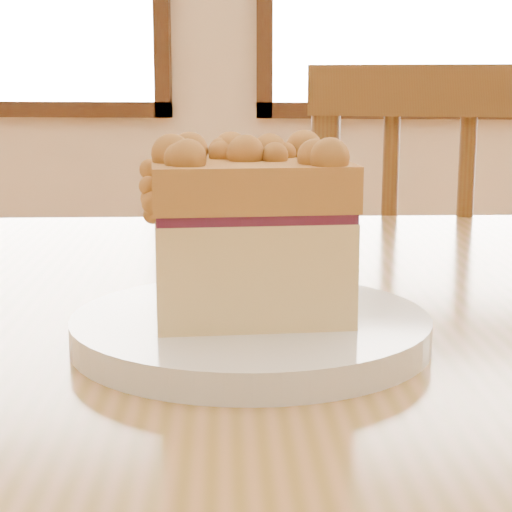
{
  "coord_description": "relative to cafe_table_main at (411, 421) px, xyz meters",
  "views": [
    {
      "loc": [
        -0.07,
        -0.5,
        0.91
      ],
      "look_at": [
        -0.14,
        0.06,
        0.8
      ],
      "focal_mm": 62.0,
      "sensor_mm": 36.0,
      "label": 1
    }
  ],
  "objects": [
    {
      "name": "cake_slice",
      "position": [
        -0.11,
        -0.1,
        0.16
      ],
      "size": [
        0.14,
        0.11,
        0.11
      ],
      "rotation": [
        0.0,
        0.0,
        0.23
      ],
      "color": "#F9E18D",
      "rests_on": "plate"
    },
    {
      "name": "cafe_table_main",
      "position": [
        0.0,
        0.0,
        0.0
      ],
      "size": [
        1.45,
        1.08,
        0.75
      ],
      "rotation": [
        0.0,
        0.0,
        0.15
      ],
      "color": "#B17B45",
      "rests_on": "ground"
    },
    {
      "name": "cafe_chair_main",
      "position": [
        0.1,
        0.61,
        -0.19
      ],
      "size": [
        0.46,
        0.46,
        0.94
      ],
      "rotation": [
        0.0,
        0.0,
        3.05
      ],
      "color": "brown",
      "rests_on": "ground"
    },
    {
      "name": "plate",
      "position": [
        -0.11,
        -0.1,
        0.09
      ],
      "size": [
        0.23,
        0.23,
        0.02
      ],
      "color": "white",
      "rests_on": "cafe_table_main"
    }
  ]
}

